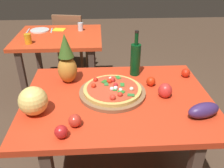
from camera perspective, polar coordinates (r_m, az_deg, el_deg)
name	(u,v)px	position (r m, az deg, el deg)	size (l,w,h in m)	color
display_table	(117,108)	(1.63, 1.29, -5.75)	(1.24, 0.92, 0.75)	brown
background_table	(60,44)	(2.87, -12.40, 9.26)	(0.97, 0.84, 0.75)	brown
dining_chair	(71,39)	(3.52, -9.85, 10.53)	(0.47, 0.47, 0.85)	brown
pizza_board	(112,92)	(1.61, 0.10, -2.04)	(0.45, 0.45, 0.03)	brown
pizza	(112,89)	(1.59, 0.08, -1.20)	(0.39, 0.39, 0.06)	#D5AD55
wine_bottle	(135,59)	(1.82, 5.65, 6.07)	(0.08, 0.08, 0.35)	#083815
pineapple_left	(67,61)	(1.72, -10.82, 5.36)	(0.14, 0.14, 0.37)	#C3802E
melon	(33,101)	(1.46, -18.38, -3.87)	(0.17, 0.17, 0.17)	#EECE6B
bell_pepper	(165,91)	(1.60, 12.64, -1.54)	(0.09, 0.09, 0.10)	red
eggplant	(204,110)	(1.48, 21.16, -5.90)	(0.20, 0.09, 0.09)	#3C2559
tomato_at_corner	(61,132)	(1.28, -12.13, -11.15)	(0.07, 0.07, 0.07)	red
tomato_by_bottle	(75,121)	(1.33, -8.91, -8.67)	(0.07, 0.07, 0.07)	red
tomato_beside_pepper	(151,81)	(1.72, 9.32, 0.63)	(0.07, 0.07, 0.07)	red
tomato_near_board	(186,73)	(1.90, 17.29, 2.56)	(0.07, 0.07, 0.07)	red
drinking_glass_juice	(28,39)	(2.63, -19.53, 10.19)	(0.07, 0.07, 0.10)	orange
drinking_glass_water	(81,27)	(2.95, -7.57, 13.48)	(0.06, 0.06, 0.09)	silver
dinner_plate	(40,30)	(3.04, -16.95, 12.23)	(0.22, 0.22, 0.02)	white
fork_utensil	(28,31)	(3.08, -19.52, 11.94)	(0.02, 0.18, 0.01)	silver
knife_utensil	(52,30)	(3.02, -14.30, 12.36)	(0.02, 0.18, 0.01)	silver
napkin_folded	(59,30)	(3.03, -12.60, 12.63)	(0.14, 0.12, 0.01)	yellow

